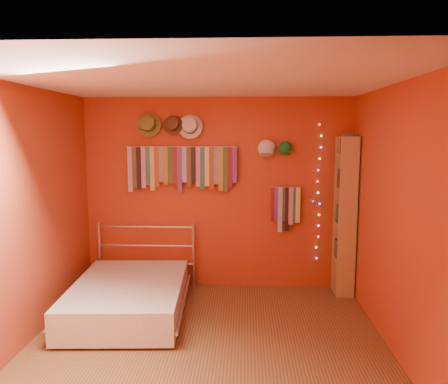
% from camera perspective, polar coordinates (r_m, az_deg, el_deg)
% --- Properties ---
extents(ground, '(3.50, 3.50, 0.00)m').
position_cam_1_polar(ground, '(4.44, -2.31, -19.68)').
color(ground, brown).
rests_on(ground, ground).
extents(back_wall, '(3.50, 0.02, 2.50)m').
position_cam_1_polar(back_wall, '(5.74, -0.80, -0.20)').
color(back_wall, maroon).
rests_on(back_wall, ground).
extents(right_wall, '(0.02, 3.50, 2.50)m').
position_cam_1_polar(right_wall, '(4.24, 21.93, -3.64)').
color(right_wall, maroon).
rests_on(right_wall, ground).
extents(left_wall, '(0.02, 3.50, 2.50)m').
position_cam_1_polar(left_wall, '(4.53, -25.07, -3.10)').
color(left_wall, maroon).
rests_on(left_wall, ground).
extents(ceiling, '(3.50, 3.50, 0.02)m').
position_cam_1_polar(ceiling, '(3.97, -2.52, 14.32)').
color(ceiling, white).
rests_on(ceiling, back_wall).
extents(tie_rack, '(1.45, 0.03, 0.60)m').
position_cam_1_polar(tie_rack, '(5.69, -5.56, 3.36)').
color(tie_rack, silver).
rests_on(tie_rack, back_wall).
extents(small_tie_rack, '(0.40, 0.03, 0.60)m').
position_cam_1_polar(small_tie_rack, '(5.71, 8.04, -1.77)').
color(small_tie_rack, silver).
rests_on(small_tie_rack, back_wall).
extents(fedora_olive, '(0.32, 0.17, 0.31)m').
position_cam_1_polar(fedora_olive, '(5.71, -9.87, 8.73)').
color(fedora_olive, brown).
rests_on(fedora_olive, back_wall).
extents(fedora_brown, '(0.26, 0.14, 0.25)m').
position_cam_1_polar(fedora_brown, '(5.66, -6.71, 8.73)').
color(fedora_brown, '#4C341B').
rests_on(fedora_brown, back_wall).
extents(fedora_white, '(0.31, 0.17, 0.31)m').
position_cam_1_polar(fedora_white, '(5.62, -4.48, 8.59)').
color(fedora_white, beige).
rests_on(fedora_white, back_wall).
extents(cap_white, '(0.20, 0.26, 0.20)m').
position_cam_1_polar(cap_white, '(5.63, 5.59, 5.66)').
color(cap_white, silver).
rests_on(cap_white, back_wall).
extents(cap_green, '(0.18, 0.22, 0.18)m').
position_cam_1_polar(cap_green, '(5.65, 7.99, 5.68)').
color(cap_green, '#1A772C').
rests_on(cap_green, back_wall).
extents(fairy_lights, '(0.06, 0.02, 1.77)m').
position_cam_1_polar(fairy_lights, '(5.76, 12.26, -0.08)').
color(fairy_lights, '#FF3333').
rests_on(fairy_lights, back_wall).
extents(reading_lamp, '(0.07, 0.28, 0.08)m').
position_cam_1_polar(reading_lamp, '(5.58, 11.59, -1.19)').
color(reading_lamp, silver).
rests_on(reading_lamp, back_wall).
extents(bookshelf, '(0.25, 0.34, 2.00)m').
position_cam_1_polar(bookshelf, '(5.70, 15.95, -2.93)').
color(bookshelf, '#986E45').
rests_on(bookshelf, ground).
extents(bed, '(1.39, 1.82, 0.86)m').
position_cam_1_polar(bed, '(5.19, -12.33, -13.21)').
color(bed, silver).
rests_on(bed, ground).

